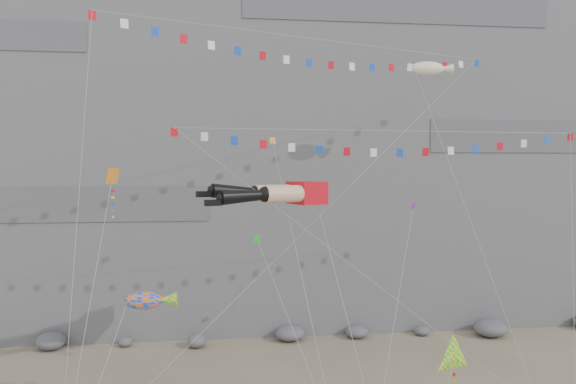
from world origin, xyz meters
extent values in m
cube|color=slate|center=(0.00, 32.00, 25.00)|extent=(80.00, 28.00, 50.00)
cube|color=red|center=(-0.52, 4.48, 13.49)|extent=(2.53, 2.90, 1.43)
cylinder|color=#DDB18A|center=(-2.20, 3.04, 13.49)|extent=(2.64, 1.87, 1.06)
sphere|color=black|center=(-3.32, 2.60, 13.49)|extent=(0.97, 0.97, 0.97)
cone|color=black|center=(-4.65, 2.07, 13.41)|extent=(3.01, 1.88, 0.99)
cube|color=black|center=(-6.44, 1.36, 13.08)|extent=(1.02, 0.73, 0.35)
cylinder|color=#DDB18A|center=(-2.72, 4.37, 13.49)|extent=(2.64, 1.87, 1.06)
sphere|color=black|center=(-3.85, 3.93, 13.49)|extent=(0.97, 0.97, 0.97)
cone|color=black|center=(-5.18, 3.40, 13.63)|extent=(3.03, 1.89, 1.06)
cube|color=black|center=(-6.97, 2.69, 13.52)|extent=(1.02, 0.73, 0.35)
cylinder|color=gray|center=(0.56, -1.47, 6.77)|extent=(0.03, 0.03, 18.07)
cylinder|color=gray|center=(-6.54, 2.22, 11.99)|extent=(0.03, 0.03, 30.00)
cylinder|color=gray|center=(9.32, 1.46, 8.82)|extent=(0.03, 0.03, 21.18)
cylinder|color=gray|center=(-12.90, -1.22, 7.34)|extent=(0.03, 0.03, 15.52)
cylinder|color=gray|center=(11.06, 4.26, 11.41)|extent=(0.03, 0.03, 26.51)
cylinder|color=gray|center=(-1.28, 1.05, 8.50)|extent=(0.03, 0.03, 21.06)
cylinder|color=gray|center=(4.02, 0.26, 6.24)|extent=(0.03, 0.03, 18.31)
cylinder|color=gray|center=(-1.79, -1.40, 5.34)|extent=(0.03, 0.03, 15.34)
camera|label=1|loc=(-6.14, -31.02, 15.08)|focal=35.00mm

